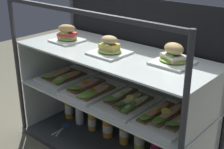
{
  "coord_description": "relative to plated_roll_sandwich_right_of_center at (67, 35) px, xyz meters",
  "views": [
    {
      "loc": [
        1.19,
        -1.34,
        1.28
      ],
      "look_at": [
        0.0,
        0.0,
        0.55
      ],
      "focal_mm": 50.07,
      "sensor_mm": 36.0,
      "label": 1
    }
  ],
  "objects": [
    {
      "name": "riser_lower_tier",
      "position": [
        0.38,
        0.02,
        -0.52
      ],
      "size": [
        1.26,
        0.49,
        0.36
      ],
      "color": "silver",
      "rests_on": "case_base_deck"
    },
    {
      "name": "juice_bottle_back_right",
      "position": [
        -0.12,
        0.08,
        -0.61
      ],
      "size": [
        0.07,
        0.07,
        0.22
      ],
      "color": "gold",
      "rests_on": "case_base_deck"
    },
    {
      "name": "open_sandwich_tray_far_left",
      "position": [
        0.53,
        -0.0,
        -0.31
      ],
      "size": [
        0.26,
        0.39,
        0.06
      ],
      "color": "white",
      "rests_on": "shelf_lower_glass"
    },
    {
      "name": "riser_upper_tier",
      "position": [
        0.38,
        0.02,
        -0.19
      ],
      "size": [
        1.26,
        0.49,
        0.28
      ],
      "color": "silver",
      "rests_on": "shelf_lower_glass"
    },
    {
      "name": "open_sandwich_tray_center",
      "position": [
        -0.06,
        0.0,
        -0.31
      ],
      "size": [
        0.26,
        0.39,
        0.06
      ],
      "color": "white",
      "rests_on": "shelf_lower_glass"
    },
    {
      "name": "juice_bottle_tucked_behind",
      "position": [
        0.01,
        0.07,
        -0.63
      ],
      "size": [
        0.06,
        0.06,
        0.2
      ],
      "color": "white",
      "rests_on": "case_base_deck"
    },
    {
      "name": "juice_bottle_back_left",
      "position": [
        0.29,
        0.08,
        -0.61
      ],
      "size": [
        0.07,
        0.07,
        0.23
      ],
      "color": "orange",
      "rests_on": "case_base_deck"
    },
    {
      "name": "plated_roll_sandwich_near_left_corner",
      "position": [
        0.76,
        0.09,
        0.0
      ],
      "size": [
        0.2,
        0.2,
        0.12
      ],
      "color": "white",
      "rests_on": "shelf_upper_glass"
    },
    {
      "name": "juice_bottle_front_left_end",
      "position": [
        0.14,
        0.07,
        -0.62
      ],
      "size": [
        0.06,
        0.06,
        0.21
      ],
      "color": "gold",
      "rests_on": "case_base_deck"
    },
    {
      "name": "juice_bottle_front_fourth",
      "position": [
        0.43,
        0.09,
        -0.61
      ],
      "size": [
        0.06,
        0.06,
        0.21
      ],
      "color": "gold",
      "rests_on": "case_base_deck"
    },
    {
      "name": "juice_bottle_front_second",
      "position": [
        0.56,
        0.1,
        -0.61
      ],
      "size": [
        0.07,
        0.07,
        0.23
      ],
      "color": "#C0D04E",
      "rests_on": "case_base_deck"
    },
    {
      "name": "plated_roll_sandwich_far_left",
      "position": [
        0.39,
        -0.01,
        -0.0
      ],
      "size": [
        0.21,
        0.21,
        0.11
      ],
      "color": "white",
      "rests_on": "shelf_upper_glass"
    },
    {
      "name": "plated_roll_sandwich_right_of_center",
      "position": [
        0.0,
        0.0,
        0.0
      ],
      "size": [
        0.19,
        0.19,
        0.12
      ],
      "color": "white",
      "rests_on": "shelf_upper_glass"
    },
    {
      "name": "shelf_upper_glass",
      "position": [
        0.38,
        0.02,
        -0.05
      ],
      "size": [
        1.27,
        0.51,
        0.01
      ],
      "primitive_type": "cube",
      "color": "silver",
      "rests_on": "riser_upper_tier"
    },
    {
      "name": "open_sandwich_tray_mid_left",
      "position": [
        0.24,
        -0.02,
        -0.31
      ],
      "size": [
        0.26,
        0.39,
        0.06
      ],
      "color": "white",
      "rests_on": "shelf_lower_glass"
    },
    {
      "name": "case_frame",
      "position": [
        0.38,
        0.2,
        -0.21
      ],
      "size": [
        1.32,
        0.55,
        1.0
      ],
      "color": "#333338",
      "rests_on": "ground"
    },
    {
      "name": "shelf_lower_glass",
      "position": [
        0.38,
        0.02,
        -0.34
      ],
      "size": [
        1.27,
        0.51,
        0.01
      ],
      "primitive_type": "cube",
      "color": "silver",
      "rests_on": "riser_lower_tier"
    },
    {
      "name": "juice_bottle_front_right_end",
      "position": [
        0.69,
        0.08,
        -0.62
      ],
      "size": [
        0.07,
        0.07,
        0.22
      ],
      "color": "maroon",
      "rests_on": "case_base_deck"
    },
    {
      "name": "case_base_deck",
      "position": [
        0.38,
        0.02,
        -0.72
      ],
      "size": [
        1.32,
        0.55,
        0.04
      ],
      "primitive_type": "cube",
      "color": "#33383B",
      "rests_on": "ground"
    },
    {
      "name": "kitchen_scissors",
      "position": [
        -0.03,
        -0.05,
        -0.7
      ],
      "size": [
        0.1,
        0.18,
        0.01
      ],
      "color": "silver",
      "rests_on": "case_base_deck"
    },
    {
      "name": "open_sandwich_tray_near_right_corner",
      "position": [
        0.82,
        -0.0,
        -0.31
      ],
      "size": [
        0.26,
        0.39,
        0.06
      ],
      "color": "white",
      "rests_on": "shelf_lower_glass"
    }
  ]
}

